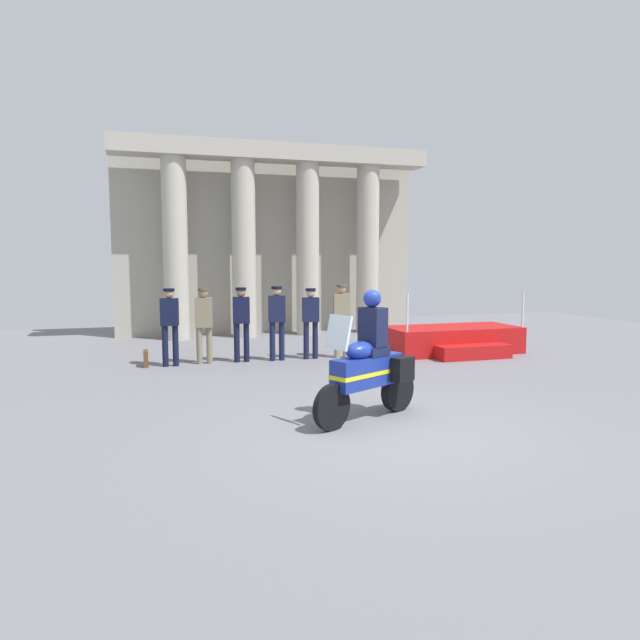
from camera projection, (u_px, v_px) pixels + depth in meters
ground_plane at (390, 428)px, 7.96m from camera, size 28.00×28.00×0.00m
colonnade_backdrop at (273, 231)px, 17.70m from camera, size 9.47×1.55×5.92m
reviewing_stand at (454, 340)px, 14.27m from camera, size 3.28×1.97×1.55m
officer_in_row_0 at (170, 320)px, 12.41m from camera, size 0.41×0.27×1.70m
officer_in_row_1 at (204, 319)px, 12.72m from camera, size 0.41×0.27×1.69m
officer_in_row_2 at (241, 318)px, 12.95m from camera, size 0.41×0.27×1.70m
officer_in_row_3 at (277, 317)px, 13.12m from camera, size 0.41×0.27×1.71m
officer_in_row_4 at (311, 317)px, 13.36m from camera, size 0.41×0.27×1.66m
officer_in_row_5 at (341, 315)px, 13.51m from camera, size 0.41×0.27×1.74m
motorcycle_with_rider at (370, 366)px, 8.31m from camera, size 1.91×1.15×1.90m
briefcase_on_ground at (146, 359)px, 12.44m from camera, size 0.10×0.32×0.36m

